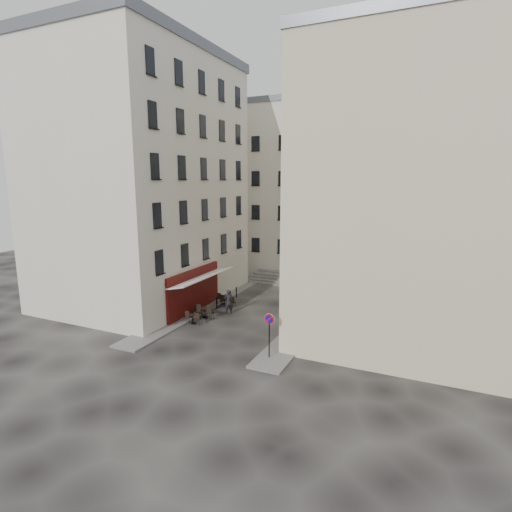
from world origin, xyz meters
The scene contains 18 objects.
ground centered at (0.00, 0.00, 0.00)m, with size 90.00×90.00×0.00m, color black.
sidewalk_left centered at (-4.50, 4.00, 0.06)m, with size 2.00×22.00×0.12m, color slate.
sidewalk_right centered at (4.50, 3.00, 0.06)m, with size 2.00×18.00×0.12m, color slate.
building_left centered at (-10.50, 3.00, 10.31)m, with size 12.20×16.20×20.60m.
building_right centered at (10.50, 3.50, 9.31)m, with size 12.20×14.20×18.60m.
building_back centered at (-1.00, 19.00, 9.31)m, with size 18.20×10.20×18.60m.
cafe_storefront centered at (-4.32, 1.00, 1.88)m, with size 1.74×7.30×3.50m.
stone_steps centered at (0.00, 12.57, 0.40)m, with size 9.00×3.15×0.80m.
bollard_near centered at (-3.25, -1.00, 0.53)m, with size 0.12×0.12×0.98m.
bollard_mid centered at (-3.25, 2.50, 0.53)m, with size 0.12×0.12×0.98m.
bollard_far centered at (-3.25, 6.00, 0.53)m, with size 0.12×0.12×0.98m.
no_parking_sign centered at (4.22, -4.36, 1.97)m, with size 0.63×0.12×2.78m.
bistro_table_a centered at (-3.03, -1.24, 0.46)m, with size 1.29×0.60×0.91m.
bistro_table_b centered at (-2.95, 0.25, 0.50)m, with size 1.40×0.66×0.98m.
bistro_table_c centered at (-3.52, 0.65, 0.41)m, with size 1.14×0.54×0.80m.
bistro_table_d centered at (-2.62, 3.32, 0.49)m, with size 1.36×0.64×0.96m.
bistro_table_e centered at (-3.29, 3.84, 0.46)m, with size 1.27×0.60×0.89m.
pedestrian centered at (-1.79, 1.83, 0.97)m, with size 0.71×0.47×1.95m, color black.
Camera 1 is at (12.56, -24.54, 10.30)m, focal length 28.00 mm.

